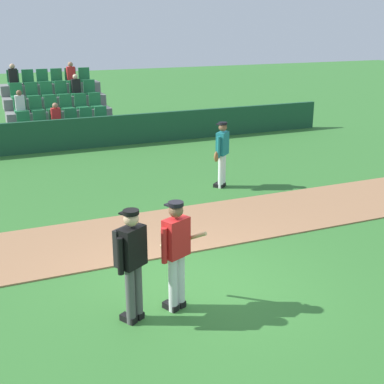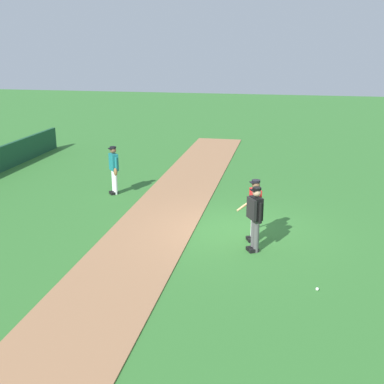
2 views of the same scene
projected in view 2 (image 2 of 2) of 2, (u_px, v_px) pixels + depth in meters
name	position (u px, v px, depth m)	size (l,w,h in m)	color
ground_plane	(237.00, 233.00, 14.04)	(80.00, 80.00, 0.00)	#33702D
infield_dirt_path	(155.00, 226.00, 14.50)	(28.00, 2.45, 0.03)	#9E704C
batter_red_jersey	(255.00, 208.00, 13.20)	(0.75, 0.69, 1.76)	silver
umpire_home_plate	(255.00, 216.00, 12.51)	(0.54, 0.46, 1.76)	#4C4C4C
runner_teal_jersey	(114.00, 168.00, 17.36)	(0.58, 0.49, 1.76)	white
baseball	(317.00, 289.00, 10.74)	(0.07, 0.07, 0.07)	white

